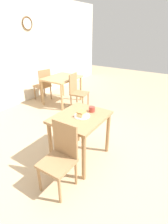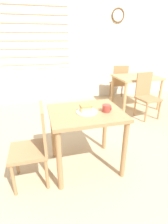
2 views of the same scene
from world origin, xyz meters
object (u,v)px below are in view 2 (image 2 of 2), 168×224
object	(u,v)px
chair_near_window	(34,144)
plate	(87,112)
dining_table_near	(86,122)
chair_far_opposite	(119,82)
cake_slice	(86,108)
dining_table_far	(136,81)
coffee_mug	(107,108)
chair_far_corner	(146,94)

from	to	relation	value
chair_near_window	plate	distance (m)	0.68
dining_table_near	chair_far_opposite	bearing A→B (deg)	56.32
dining_table_near	cake_slice	size ratio (longest dim) A/B	6.80
chair_near_window	cake_slice	world-z (taller)	chair_near_window
chair_near_window	cake_slice	xyz separation A→B (m)	(0.60, 0.06, 0.34)
dining_table_far	coffee_mug	world-z (taller)	coffee_mug
dining_table_far	chair_far_corner	xyz separation A→B (m)	(-0.09, -0.58, -0.14)
dining_table_near	dining_table_far	bearing A→B (deg)	45.88
chair_far_corner	plate	xyz separation A→B (m)	(-1.62, -1.22, 0.29)
dining_table_near	chair_far_corner	xyz separation A→B (m)	(1.62, 1.19, -0.15)
dining_table_near	coffee_mug	bearing A→B (deg)	-17.18
dining_table_near	dining_table_far	xyz separation A→B (m)	(1.72, 1.77, -0.01)
chair_near_window	coffee_mug	distance (m)	0.90
chair_near_window	chair_far_opposite	distance (m)	3.27
dining_table_far	chair_far_opposite	world-z (taller)	chair_far_opposite
chair_far_corner	cake_slice	bearing A→B (deg)	-150.96
plate	cake_slice	world-z (taller)	cake_slice
chair_near_window	cake_slice	distance (m)	0.69
chair_far_corner	chair_near_window	bearing A→B (deg)	-157.81
chair_far_opposite	chair_near_window	bearing A→B (deg)	59.82
dining_table_near	chair_near_window	size ratio (longest dim) A/B	0.92
chair_far_opposite	cake_slice	world-z (taller)	chair_far_opposite
dining_table_near	cake_slice	xyz separation A→B (m)	(-0.01, -0.03, 0.19)
chair_far_corner	plate	world-z (taller)	chair_far_corner
dining_table_near	plate	world-z (taller)	plate
chair_near_window	plate	xyz separation A→B (m)	(0.61, 0.07, 0.29)
chair_near_window	chair_far_corner	distance (m)	2.58
dining_table_far	dining_table_near	bearing A→B (deg)	-134.12
dining_table_near	chair_far_opposite	distance (m)	2.83
dining_table_far	plate	size ratio (longest dim) A/B	4.09
chair_far_opposite	cake_slice	distance (m)	2.87
dining_table_near	plate	distance (m)	0.15
dining_table_near	chair_far_opposite	size ratio (longest dim) A/B	0.92
chair_far_corner	chair_far_opposite	world-z (taller)	same
chair_far_opposite	plate	distance (m)	2.86
dining_table_near	chair_far_opposite	world-z (taller)	chair_far_opposite
coffee_mug	plate	bearing A→B (deg)	169.98
coffee_mug	cake_slice	bearing A→B (deg)	170.58
dining_table_far	chair_far_opposite	size ratio (longest dim) A/B	1.06
chair_far_opposite	cake_slice	size ratio (longest dim) A/B	7.41
plate	coffee_mug	distance (m)	0.23
plate	dining_table_near	bearing A→B (deg)	91.32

